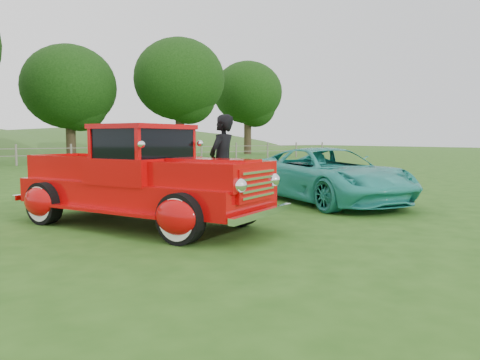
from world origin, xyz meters
TOP-DOWN VIEW (x-y plane):
  - ground at (0.00, 0.00)m, footprint 140.00×140.00m
  - fence_line at (0.00, 22.00)m, footprint 48.00×0.12m
  - tree_near_east at (5.00, 29.00)m, footprint 6.80×6.80m
  - tree_mid_east at (13.00, 27.00)m, footprint 7.20×7.20m
  - tree_far_east at (22.00, 30.00)m, footprint 6.60×6.60m
  - red_pickup at (-1.68, 1.27)m, footprint 3.59×5.27m
  - teal_sedan at (3.18, 1.46)m, footprint 3.03×5.05m
  - man at (0.42, 1.88)m, footprint 0.88×0.76m

SIDE VIEW (x-z plane):
  - ground at x=0.00m, z-range 0.00..0.00m
  - fence_line at x=0.00m, z-range 0.00..1.20m
  - teal_sedan at x=3.18m, z-range 0.00..1.31m
  - red_pickup at x=-1.68m, z-range -0.09..1.69m
  - man at x=0.42m, z-range 0.00..2.04m
  - tree_near_east at x=5.00m, z-range 1.08..9.41m
  - tree_far_east at x=22.00m, z-range 1.43..10.29m
  - tree_mid_east at x=13.00m, z-range 1.45..10.89m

